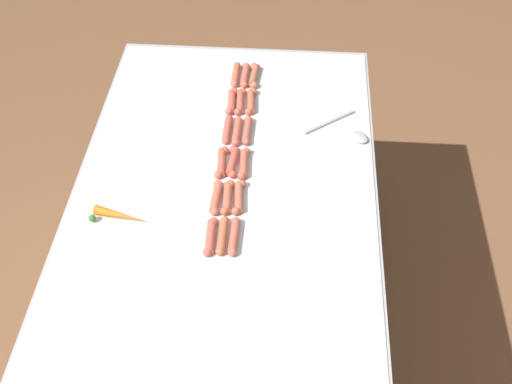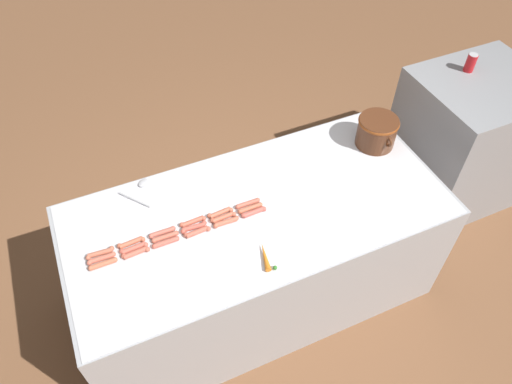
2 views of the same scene
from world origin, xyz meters
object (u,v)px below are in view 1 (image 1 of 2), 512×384
hot_dog_11 (222,236)px  hot_dog_14 (227,129)px  hot_dog_6 (245,75)px  carrot (118,215)px  hot_dog_1 (251,101)px  hot_dog_5 (234,236)px  hot_dog_10 (227,197)px  hot_dog_9 (233,162)px  serving_spoon (349,132)px  hot_dog_3 (244,164)px  hot_dog_15 (222,162)px  hot_dog_16 (216,198)px  hot_dog_13 (232,101)px  hot_dog_7 (240,102)px  hot_dog_2 (247,130)px  hot_dog_8 (237,131)px  hot_dog_4 (239,197)px  hot_dog_17 (211,237)px  hot_dog_0 (254,76)px  hot_dog_12 (236,75)px

hot_dog_11 → hot_dog_14: size_ratio=1.00×
hot_dog_6 → carrot: bearing=66.7°
hot_dog_1 → hot_dog_14: same height
hot_dog_5 → hot_dog_10: size_ratio=1.00×
hot_dog_9 → serving_spoon: size_ratio=0.63×
hot_dog_3 → hot_dog_11: size_ratio=1.00×
hot_dog_5 → serving_spoon: 0.63m
hot_dog_11 → hot_dog_1: bearing=-93.1°
hot_dog_15 → hot_dog_16: 0.16m
hot_dog_9 → hot_dog_13: size_ratio=1.00×
hot_dog_7 → serving_spoon: bearing=160.9°
hot_dog_11 → hot_dog_3: bearing=-96.7°
hot_dog_10 → hot_dog_1: bearing=-94.2°
hot_dog_11 → hot_dog_2: bearing=-94.1°
hot_dog_5 → hot_dog_9: 0.33m
hot_dog_8 → hot_dog_13: size_ratio=1.00×
hot_dog_9 → hot_dog_10: 0.17m
hot_dog_2 → hot_dog_5: bearing=90.1°
hot_dog_4 → hot_dog_7: (0.04, -0.49, 0.00)m
hot_dog_10 → serving_spoon: bearing=-138.0°
hot_dog_13 → hot_dog_17: size_ratio=1.00×
hot_dog_15 → hot_dog_14: bearing=-90.6°
hot_dog_11 → hot_dog_14: bearing=-85.9°
hot_dog_0 → carrot: size_ratio=0.82×
hot_dog_17 → carrot: bearing=-12.2°
hot_dog_12 → serving_spoon: hot_dog_12 is taller
hot_dog_3 → hot_dog_6: (0.04, -0.50, 0.00)m
hot_dog_10 → hot_dog_16: size_ratio=1.00×
hot_dog_1 → hot_dog_10: bearing=85.8°
hot_dog_8 → hot_dog_9: bearing=90.0°
hot_dog_8 → hot_dog_17: size_ratio=1.00×
hot_dog_13 → carrot: 0.67m
hot_dog_6 → hot_dog_15: (0.04, 0.50, 0.00)m
hot_dog_8 → hot_dog_17: bearing=86.0°
hot_dog_15 → hot_dog_0: bearing=-98.3°
hot_dog_1 → hot_dog_3: 0.34m
hot_dog_4 → hot_dog_8: same height
hot_dog_0 → hot_dog_14: bearing=77.7°
hot_dog_15 → hot_dog_4: bearing=114.6°
hot_dog_7 → hot_dog_11: bearing=90.3°
hot_dog_8 → hot_dog_10: (0.00, 0.33, 0.00)m
hot_dog_15 → hot_dog_16: bearing=90.1°
hot_dog_3 → hot_dog_5: size_ratio=1.00×
hot_dog_7 → hot_dog_8: 0.17m
hot_dog_8 → hot_dog_10: same height
hot_dog_10 → hot_dog_16: 0.04m
hot_dog_1 → hot_dog_16: same height
hot_dog_2 → hot_dog_10: same height
hot_dog_0 → hot_dog_11: (0.04, 0.82, 0.00)m
hot_dog_13 → serving_spoon: (-0.43, 0.14, -0.01)m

